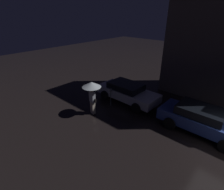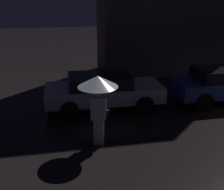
# 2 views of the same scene
# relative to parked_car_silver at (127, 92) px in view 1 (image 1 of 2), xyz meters

# --- Properties ---
(parked_car_silver) EXTENTS (4.66, 2.03, 1.39)m
(parked_car_silver) POSITION_rel_parked_car_silver_xyz_m (0.00, 0.00, 0.00)
(parked_car_silver) COLOR #B7B7BF
(parked_car_silver) RESTS_ON ground
(parked_car_blue) EXTENTS (4.53, 2.00, 1.46)m
(parked_car_blue) POSITION_rel_parked_car_silver_xyz_m (5.24, -0.20, 0.03)
(parked_car_blue) COLOR navy
(parked_car_blue) RESTS_ON ground
(pedestrian_with_umbrella) EXTENTS (1.18, 1.18, 2.20)m
(pedestrian_with_umbrella) POSITION_rel_parked_car_silver_xyz_m (-0.59, -2.86, 1.02)
(pedestrian_with_umbrella) COLOR beige
(pedestrian_with_umbrella) RESTS_ON ground
(parking_meter) EXTENTS (0.12, 0.10, 1.30)m
(parking_meter) POSITION_rel_parked_car_silver_xyz_m (-0.43, -1.31, 0.05)
(parking_meter) COLOR #4C5154
(parking_meter) RESTS_ON ground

